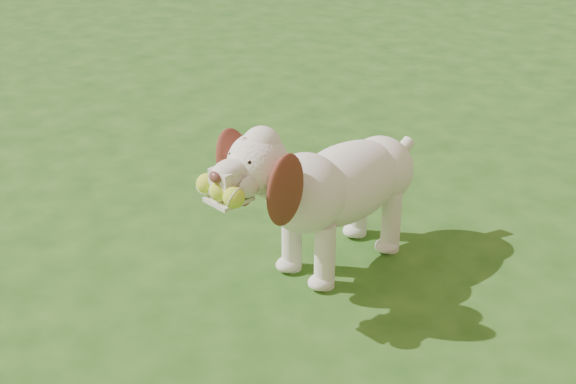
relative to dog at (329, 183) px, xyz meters
The scene contains 2 objects.
ground 0.40m from the dog, behind, with size 80.00×80.00×0.00m, color #204A15.
dog is the anchor object (origin of this frame).
Camera 1 is at (1.65, -2.39, 1.78)m, focal length 50.00 mm.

